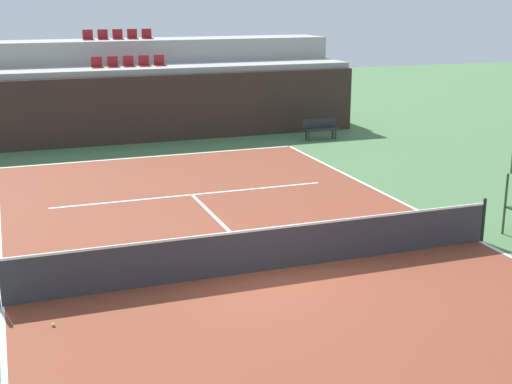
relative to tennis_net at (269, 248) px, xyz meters
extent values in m
plane|color=#477042|center=(0.00, 0.00, -0.51)|extent=(80.00, 80.00, 0.00)
cube|color=brown|center=(0.00, 0.00, -0.50)|extent=(11.00, 24.00, 0.01)
cube|color=white|center=(0.00, 11.95, -0.50)|extent=(11.00, 0.10, 0.00)
cube|color=white|center=(-5.45, 0.00, -0.50)|extent=(0.10, 24.00, 0.00)
cube|color=white|center=(5.45, 0.00, -0.50)|extent=(0.10, 24.00, 0.00)
cube|color=white|center=(0.00, 6.40, -0.50)|extent=(8.26, 0.10, 0.00)
cube|color=white|center=(0.00, 3.20, -0.50)|extent=(0.10, 6.40, 0.00)
cube|color=#33231E|center=(0.00, 14.73, 0.83)|extent=(18.94, 0.30, 2.68)
cube|color=#9E9E99|center=(0.00, 16.08, 0.95)|extent=(18.94, 2.40, 2.92)
cube|color=#9E9E99|center=(0.00, 18.48, 1.44)|extent=(18.94, 2.40, 3.89)
cube|color=maroon|center=(-1.29, 16.08, 2.43)|extent=(0.44, 0.44, 0.04)
cube|color=maroon|center=(-1.29, 16.28, 2.65)|extent=(0.44, 0.04, 0.40)
cube|color=maroon|center=(-0.64, 16.08, 2.43)|extent=(0.44, 0.44, 0.04)
cube|color=maroon|center=(-0.64, 16.28, 2.65)|extent=(0.44, 0.04, 0.40)
cube|color=maroon|center=(0.00, 16.08, 2.43)|extent=(0.44, 0.44, 0.04)
cube|color=maroon|center=(0.00, 16.28, 2.65)|extent=(0.44, 0.04, 0.40)
cube|color=maroon|center=(0.64, 16.08, 2.43)|extent=(0.44, 0.44, 0.04)
cube|color=maroon|center=(0.64, 16.28, 2.65)|extent=(0.44, 0.04, 0.40)
cube|color=maroon|center=(1.29, 16.08, 2.43)|extent=(0.44, 0.44, 0.04)
cube|color=maroon|center=(1.29, 16.28, 2.65)|extent=(0.44, 0.04, 0.40)
cube|color=maroon|center=(-1.29, 18.48, 3.40)|extent=(0.44, 0.44, 0.04)
cube|color=maroon|center=(-1.29, 18.68, 3.62)|extent=(0.44, 0.04, 0.40)
cube|color=maroon|center=(-0.64, 18.48, 3.40)|extent=(0.44, 0.44, 0.04)
cube|color=maroon|center=(-0.64, 18.68, 3.62)|extent=(0.44, 0.04, 0.40)
cube|color=maroon|center=(0.00, 18.48, 3.40)|extent=(0.44, 0.44, 0.04)
cube|color=maroon|center=(0.00, 18.68, 3.62)|extent=(0.44, 0.04, 0.40)
cube|color=maroon|center=(0.64, 18.48, 3.40)|extent=(0.44, 0.44, 0.04)
cube|color=maroon|center=(0.64, 18.68, 3.62)|extent=(0.44, 0.04, 0.40)
cube|color=maroon|center=(1.29, 18.48, 3.40)|extent=(0.44, 0.44, 0.04)
cube|color=maroon|center=(1.29, 18.68, 3.62)|extent=(0.44, 0.04, 0.40)
cylinder|color=black|center=(5.50, 0.00, 0.04)|extent=(0.08, 0.08, 1.07)
cube|color=#333338|center=(0.00, 0.00, -0.04)|extent=(10.90, 0.02, 0.92)
cube|color=white|center=(0.00, 0.00, 0.45)|extent=(10.90, 0.04, 0.05)
cylinder|color=#334C2D|center=(6.35, 0.30, 0.27)|extent=(0.06, 0.06, 1.55)
cube|color=#232328|center=(7.21, 12.80, -0.06)|extent=(1.50, 0.40, 0.05)
cube|color=#232328|center=(7.21, 12.98, 0.16)|extent=(1.50, 0.04, 0.36)
cube|color=#2D2D33|center=(6.61, 12.66, -0.30)|extent=(0.06, 0.06, 0.42)
cube|color=#2D2D33|center=(7.81, 12.66, -0.30)|extent=(0.06, 0.06, 0.42)
cube|color=#2D2D33|center=(6.61, 12.94, -0.30)|extent=(0.06, 0.06, 0.42)
cube|color=#2D2D33|center=(7.81, 12.94, -0.30)|extent=(0.06, 0.06, 0.42)
sphere|color=#CCE033|center=(-4.59, -1.20, -0.47)|extent=(0.07, 0.07, 0.07)
camera|label=1|loc=(-5.12, -13.27, 5.19)|focal=49.57mm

